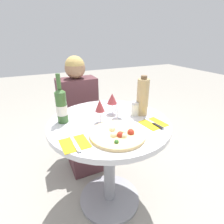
% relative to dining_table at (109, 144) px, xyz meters
% --- Properties ---
extents(ground_plane, '(12.00, 12.00, 0.00)m').
position_rel_dining_table_xyz_m(ground_plane, '(0.00, 0.00, -0.57)').
color(ground_plane, gray).
rests_on(ground_plane, ground).
extents(dining_table, '(0.86, 0.86, 0.77)m').
position_rel_dining_table_xyz_m(dining_table, '(0.00, 0.00, 0.00)').
color(dining_table, gray).
rests_on(dining_table, ground_plane).
extents(chair_behind_diner, '(0.36, 0.36, 0.88)m').
position_rel_dining_table_xyz_m(chair_behind_diner, '(-0.05, 0.73, -0.15)').
color(chair_behind_diner, '#ADADB2').
rests_on(chair_behind_diner, ground_plane).
extents(seated_diner, '(0.39, 0.43, 1.16)m').
position_rel_dining_table_xyz_m(seated_diner, '(-0.05, 0.59, -0.05)').
color(seated_diner, '#512D33').
rests_on(seated_diner, ground_plane).
extents(pizza_large, '(0.34, 0.34, 0.05)m').
position_rel_dining_table_xyz_m(pizza_large, '(-0.03, -0.21, 0.21)').
color(pizza_large, '#E5C17F').
rests_on(pizza_large, dining_table).
extents(wine_bottle, '(0.07, 0.07, 0.34)m').
position_rel_dining_table_xyz_m(wine_bottle, '(-0.30, 0.12, 0.32)').
color(wine_bottle, '#38602D').
rests_on(wine_bottle, dining_table).
extents(tall_carafe, '(0.09, 0.09, 0.30)m').
position_rel_dining_table_xyz_m(tall_carafe, '(0.27, -0.00, 0.34)').
color(tall_carafe, tan).
rests_on(tall_carafe, dining_table).
extents(sugar_shaker, '(0.06, 0.06, 0.11)m').
position_rel_dining_table_xyz_m(sugar_shaker, '(0.22, 0.01, 0.25)').
color(sugar_shaker, silver).
rests_on(sugar_shaker, dining_table).
extents(wine_glass_front_right, '(0.08, 0.08, 0.13)m').
position_rel_dining_table_xyz_m(wine_glass_front_right, '(0.07, 0.01, 0.29)').
color(wine_glass_front_right, silver).
rests_on(wine_glass_front_right, dining_table).
extents(wine_glass_front_left, '(0.07, 0.07, 0.17)m').
position_rel_dining_table_xyz_m(wine_glass_front_left, '(-0.06, 0.01, 0.32)').
color(wine_glass_front_left, silver).
rests_on(wine_glass_front_left, dining_table).
extents(wine_glass_back_right, '(0.08, 0.08, 0.16)m').
position_rel_dining_table_xyz_m(wine_glass_back_right, '(0.07, 0.10, 0.32)').
color(wine_glass_back_right, silver).
rests_on(wine_glass_back_right, dining_table).
extents(place_setting_left, '(0.16, 0.19, 0.01)m').
position_rel_dining_table_xyz_m(place_setting_left, '(-0.29, -0.18, 0.20)').
color(place_setting_left, gold).
rests_on(place_setting_left, dining_table).
extents(place_setting_right, '(0.17, 0.19, 0.01)m').
position_rel_dining_table_xyz_m(place_setting_right, '(0.26, -0.17, 0.20)').
color(place_setting_right, gold).
rests_on(place_setting_right, dining_table).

